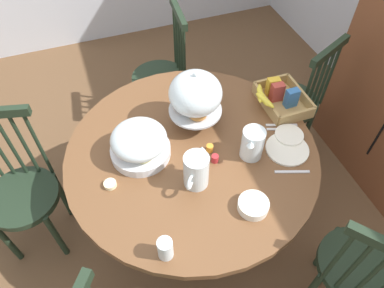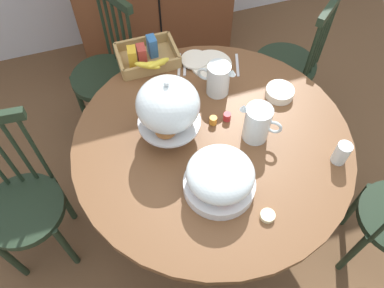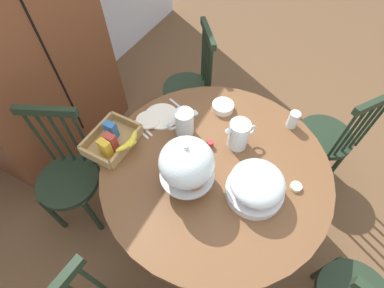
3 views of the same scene
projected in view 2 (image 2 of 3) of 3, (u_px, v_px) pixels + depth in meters
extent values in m
plane|color=brown|center=(222.00, 204.00, 2.35)|extent=(10.00, 10.00, 0.00)
cylinder|color=brown|center=(212.00, 141.00, 1.74)|extent=(1.29, 1.29, 0.04)
cylinder|color=brown|center=(210.00, 177.00, 2.02)|extent=(0.14, 0.14, 0.63)
cylinder|color=brown|center=(207.00, 206.00, 2.31)|extent=(0.56, 0.56, 0.06)
cylinder|color=#1E2D1E|center=(354.00, 206.00, 2.09)|extent=(0.04, 0.04, 0.45)
cylinder|color=#1E2D1E|center=(352.00, 253.00, 1.94)|extent=(0.04, 0.04, 0.45)
cylinder|color=#1E2D1E|center=(285.00, 65.00, 2.42)|extent=(0.40, 0.40, 0.04)
cylinder|color=#1E2D1E|center=(269.00, 70.00, 2.72)|extent=(0.04, 0.04, 0.45)
cylinder|color=#1E2D1E|center=(251.00, 94.00, 2.58)|extent=(0.04, 0.04, 0.45)
cylinder|color=#1E2D1E|center=(305.00, 85.00, 2.63)|extent=(0.04, 0.04, 0.45)
cylinder|color=#1E2D1E|center=(289.00, 111.00, 2.50)|extent=(0.04, 0.04, 0.45)
cylinder|color=#1E2D1E|center=(327.00, 31.00, 2.25)|extent=(0.02, 0.02, 0.48)
cylinder|color=#1E2D1E|center=(323.00, 38.00, 2.21)|extent=(0.02, 0.02, 0.48)
cylinder|color=#1E2D1E|center=(319.00, 44.00, 2.18)|extent=(0.02, 0.02, 0.48)
cylinder|color=#1E2D1E|center=(314.00, 51.00, 2.14)|extent=(0.02, 0.02, 0.48)
cylinder|color=#1E2D1E|center=(309.00, 58.00, 2.11)|extent=(0.02, 0.02, 0.48)
cube|color=#1E2D1E|center=(332.00, 5.00, 1.97)|extent=(0.30, 0.25, 0.05)
cylinder|color=#1E2D1E|center=(103.00, 78.00, 2.36)|extent=(0.40, 0.40, 0.04)
cylinder|color=#1E2D1E|center=(81.00, 101.00, 2.54)|extent=(0.04, 0.04, 0.45)
cylinder|color=#1E2D1E|center=(105.00, 125.00, 2.43)|extent=(0.04, 0.04, 0.45)
cylinder|color=#1E2D1E|center=(114.00, 81.00, 2.66)|extent=(0.04, 0.04, 0.45)
cylinder|color=#1E2D1E|center=(139.00, 102.00, 2.54)|extent=(0.04, 0.04, 0.45)
cylinder|color=#1E2D1E|center=(104.00, 24.00, 2.28)|extent=(0.02, 0.02, 0.48)
cylinder|color=#1E2D1E|center=(110.00, 30.00, 2.25)|extent=(0.02, 0.02, 0.48)
cylinder|color=#1E2D1E|center=(117.00, 35.00, 2.23)|extent=(0.02, 0.02, 0.48)
cylinder|color=#1E2D1E|center=(125.00, 41.00, 2.20)|extent=(0.02, 0.02, 0.48)
cylinder|color=#1E2D1E|center=(132.00, 47.00, 2.17)|extent=(0.02, 0.02, 0.48)
cylinder|color=#1E2D1E|center=(24.00, 210.00, 1.83)|extent=(0.40, 0.40, 0.04)
cylinder|color=#1E2D1E|center=(11.00, 259.00, 1.92)|extent=(0.04, 0.04, 0.45)
cylinder|color=#1E2D1E|center=(67.00, 247.00, 1.96)|extent=(0.04, 0.04, 0.45)
cylinder|color=#1E2D1E|center=(13.00, 211.00, 2.08)|extent=(0.04, 0.04, 0.45)
cylinder|color=#1E2D1E|center=(64.00, 200.00, 2.12)|extent=(0.04, 0.04, 0.45)
cylinder|color=#1E2D1E|center=(5.00, 156.00, 1.73)|extent=(0.02, 0.02, 0.48)
cylinder|color=#1E2D1E|center=(21.00, 153.00, 1.74)|extent=(0.02, 0.02, 0.48)
cylinder|color=#1E2D1E|center=(36.00, 151.00, 1.75)|extent=(0.02, 0.02, 0.48)
cylinder|color=silver|center=(170.00, 134.00, 1.73)|extent=(0.12, 0.12, 0.02)
cylinder|color=silver|center=(170.00, 129.00, 1.70)|extent=(0.03, 0.03, 0.09)
cylinder|color=silver|center=(169.00, 122.00, 1.66)|extent=(0.28, 0.28, 0.01)
torus|color=#B27033|center=(182.00, 116.00, 1.65)|extent=(0.10, 0.10, 0.03)
torus|color=#D19347|center=(156.00, 112.00, 1.66)|extent=(0.10, 0.10, 0.03)
torus|color=#935628|center=(166.00, 130.00, 1.60)|extent=(0.10, 0.10, 0.03)
ellipsoid|color=silver|center=(168.00, 104.00, 1.57)|extent=(0.27, 0.27, 0.22)
sphere|color=silver|center=(166.00, 84.00, 1.47)|extent=(0.02, 0.02, 0.02)
cylinder|color=silver|center=(219.00, 185.00, 1.56)|extent=(0.30, 0.30, 0.05)
ellipsoid|color=beige|center=(235.00, 175.00, 1.54)|extent=(0.09, 0.09, 0.03)
ellipsoid|color=#8CBF59|center=(213.00, 167.00, 1.56)|extent=(0.09, 0.09, 0.03)
ellipsoid|color=#6B2D4C|center=(205.00, 186.00, 1.51)|extent=(0.09, 0.09, 0.03)
ellipsoid|color=#CC3D33|center=(225.00, 195.00, 1.49)|extent=(0.09, 0.09, 0.03)
ellipsoid|color=silver|center=(220.00, 174.00, 1.48)|extent=(0.28, 0.28, 0.13)
cylinder|color=silver|center=(257.00, 123.00, 1.66)|extent=(0.12, 0.12, 0.18)
cylinder|color=orange|center=(256.00, 127.00, 1.68)|extent=(0.10, 0.10, 0.12)
cone|color=silver|center=(244.00, 108.00, 1.61)|extent=(0.05, 0.05, 0.03)
torus|color=silver|center=(274.00, 127.00, 1.64)|extent=(0.07, 0.06, 0.07)
cylinder|color=silver|center=(218.00, 79.00, 1.83)|extent=(0.11, 0.11, 0.17)
cylinder|color=white|center=(218.00, 83.00, 1.85)|extent=(0.10, 0.10, 0.12)
cone|color=silver|center=(232.00, 72.00, 1.75)|extent=(0.05, 0.05, 0.03)
torus|color=silver|center=(204.00, 74.00, 1.84)|extent=(0.07, 0.06, 0.07)
cube|color=tan|center=(148.00, 60.00, 2.02)|extent=(0.30, 0.22, 0.01)
cube|color=tan|center=(153.00, 69.00, 1.94)|extent=(0.30, 0.02, 0.07)
cube|color=tan|center=(142.00, 43.00, 2.06)|extent=(0.30, 0.02, 0.07)
cube|color=tan|center=(120.00, 62.00, 1.97)|extent=(0.02, 0.22, 0.07)
cube|color=tan|center=(174.00, 49.00, 2.03)|extent=(0.02, 0.22, 0.07)
cube|color=gold|center=(133.00, 58.00, 1.94)|extent=(0.05, 0.08, 0.11)
cube|color=#B23D33|center=(142.00, 55.00, 1.95)|extent=(0.05, 0.07, 0.11)
cube|color=#336BAD|center=(152.00, 46.00, 1.99)|extent=(0.05, 0.07, 0.11)
ellipsoid|color=yellow|center=(147.00, 66.00, 1.87)|extent=(0.14, 0.08, 0.05)
ellipsoid|color=yellow|center=(153.00, 64.00, 1.87)|extent=(0.13, 0.03, 0.05)
ellipsoid|color=yellow|center=(159.00, 63.00, 1.88)|extent=(0.14, 0.08, 0.05)
cylinder|color=white|center=(211.00, 64.00, 2.00)|extent=(0.22, 0.22, 0.01)
cylinder|color=white|center=(195.00, 59.00, 2.01)|extent=(0.15, 0.15, 0.01)
cylinder|color=white|center=(280.00, 92.00, 1.86)|extent=(0.14, 0.14, 0.04)
cylinder|color=silver|center=(342.00, 153.00, 1.61)|extent=(0.06, 0.06, 0.11)
cylinder|color=beige|center=(268.00, 216.00, 1.49)|extent=(0.06, 0.06, 0.02)
cylinder|color=#B7282D|center=(227.00, 117.00, 1.77)|extent=(0.04, 0.04, 0.04)
cylinder|color=orange|center=(213.00, 120.00, 1.76)|extent=(0.04, 0.04, 0.04)
cube|color=silver|center=(185.00, 64.00, 2.00)|extent=(0.07, 0.16, 0.01)
cube|color=silver|center=(179.00, 64.00, 2.01)|extent=(0.07, 0.16, 0.01)
cube|color=silver|center=(237.00, 65.00, 2.00)|extent=(0.07, 0.16, 0.01)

